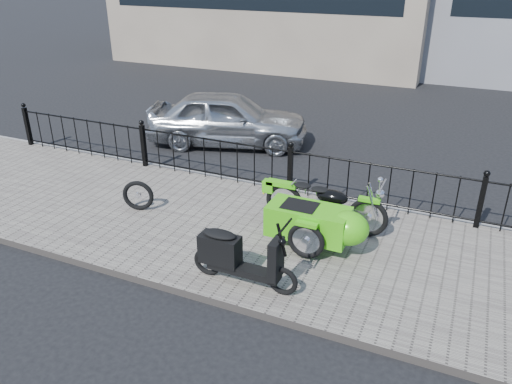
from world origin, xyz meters
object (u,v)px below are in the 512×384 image
at_px(sedan_car, 228,119).
at_px(spare_tire, 138,196).
at_px(motorcycle_sidecar, 321,219).
at_px(scooter, 237,257).

bearing_deg(sedan_car, spare_tire, 167.19).
height_order(motorcycle_sidecar, spare_tire, motorcycle_sidecar).
bearing_deg(motorcycle_sidecar, sedan_car, 132.74).
bearing_deg(scooter, sedan_car, 118.14).
height_order(scooter, spare_tire, scooter).
bearing_deg(sedan_car, motorcycle_sidecar, -154.03).
xyz_separation_m(spare_tire, sedan_car, (-0.29, 4.25, 0.27)).
xyz_separation_m(scooter, sedan_car, (-2.98, 5.57, 0.14)).
distance_m(scooter, sedan_car, 6.32).
distance_m(spare_tire, sedan_car, 4.27).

